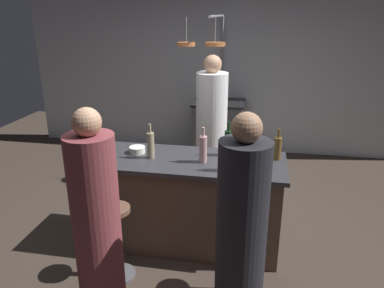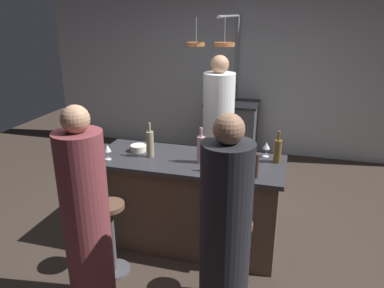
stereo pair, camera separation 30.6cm
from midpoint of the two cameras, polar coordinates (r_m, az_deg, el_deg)
ground_plane at (r=3.89m, az=-2.75°, el=-14.82°), size 9.00×9.00×0.00m
back_wall at (r=6.08m, az=3.25°, el=11.15°), size 6.40×0.16×2.60m
kitchen_island at (r=3.65m, az=-2.87°, el=-8.95°), size 1.80×0.72×0.90m
stove_range at (r=5.88m, az=2.58°, el=2.33°), size 0.80×0.64×0.89m
chef at (r=4.45m, az=1.03°, el=1.52°), size 0.37×0.37×1.75m
bar_stool_right at (r=3.09m, az=5.14°, el=-16.53°), size 0.28×0.28×0.68m
guest_right at (r=2.59m, az=4.14°, el=-14.22°), size 0.35×0.35×1.63m
bar_stool_left at (r=3.34m, az=-14.21°, el=-14.11°), size 0.28×0.28×0.68m
guest_left at (r=2.83m, az=-17.58°, el=-12.03°), size 0.34×0.34×1.63m
overhead_pot_rack at (r=5.19m, az=1.48°, el=13.12°), size 0.59×1.47×2.17m
pepper_mill at (r=3.11m, az=7.80°, el=-3.07°), size 0.05×0.05×0.21m
wine_bottle_white at (r=3.48m, az=-8.94°, el=-0.16°), size 0.07×0.07×0.33m
wine_bottle_amber at (r=3.47m, az=10.67°, el=-0.62°), size 0.07×0.07×0.30m
wine_bottle_dark at (r=3.17m, az=2.97°, el=-2.25°), size 0.07×0.07×0.31m
wine_bottle_red at (r=3.51m, az=3.12°, el=0.21°), size 0.07×0.07×0.33m
wine_bottle_rose at (r=3.34m, az=-0.90°, el=-0.77°), size 0.07×0.07×0.33m
wine_glass_by_chef at (r=3.47m, az=-15.42°, el=-1.19°), size 0.07×0.07×0.15m
wine_glass_near_left_guest at (r=3.58m, az=8.93°, el=-0.04°), size 0.07×0.07×0.15m
mixing_bowl_ceramic at (r=3.67m, az=-10.85°, el=-0.92°), size 0.15×0.15×0.06m
mixing_bowl_blue at (r=3.50m, az=6.12°, el=-1.51°), size 0.17×0.17×0.08m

